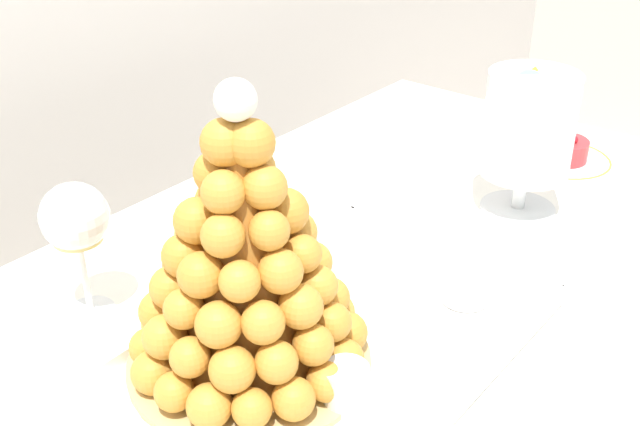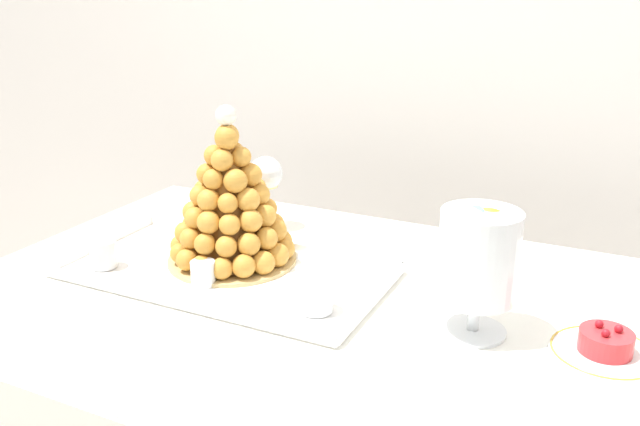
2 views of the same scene
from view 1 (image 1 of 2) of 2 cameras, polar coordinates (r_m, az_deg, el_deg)
The scene contains 8 objects.
buffet_table at distance 1.09m, azimuth 5.75°, elevation -10.64°, with size 1.42×0.94×0.76m.
serving_tray at distance 0.88m, azimuth -1.65°, elevation -11.93°, with size 0.67×0.35×0.02m.
croquembouche at distance 0.82m, azimuth -5.54°, elevation -3.87°, with size 0.28×0.28×0.34m.
dessert_cup_mid_left at distance 0.83m, azimuth 1.92°, elevation -12.75°, with size 0.05×0.05×0.05m.
dessert_cup_centre at distance 1.00m, azimuth 10.72°, elevation -5.04°, with size 0.06×0.06×0.05m.
macaron_goblet at distance 1.19m, azimuth 15.12°, elevation 6.14°, with size 0.14×0.14×0.23m.
fruit_tart_plate at distance 1.43m, azimuth 17.41°, elevation 4.13°, with size 0.17×0.17×0.05m.
wine_glass at distance 0.96m, azimuth -17.59°, elevation -0.57°, with size 0.08×0.08×0.18m.
Camera 1 is at (-0.72, -0.44, 1.35)m, focal length 43.42 mm.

